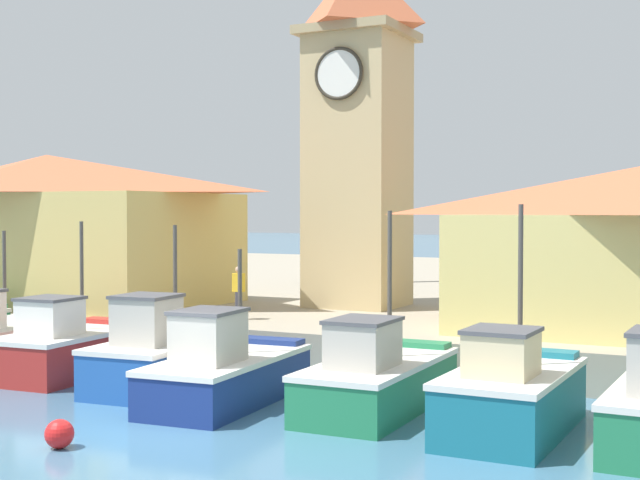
{
  "coord_description": "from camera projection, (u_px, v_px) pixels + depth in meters",
  "views": [
    {
      "loc": [
        10.43,
        -14.04,
        4.3
      ],
      "look_at": [
        -1.07,
        9.05,
        3.5
      ],
      "focal_mm": 50.0,
      "sensor_mm": 36.0,
      "label": 1
    }
  ],
  "objects": [
    {
      "name": "fishing_boat_left_inner",
      "position": [
        68.0,
        348.0,
        23.37
      ],
      "size": [
        2.41,
        4.43,
        4.06
      ],
      "color": "#AD2823",
      "rests_on": "ground"
    },
    {
      "name": "fishing_boat_mid_right",
      "position": [
        377.0,
        378.0,
        19.29
      ],
      "size": [
        2.18,
        5.16,
        4.34
      ],
      "color": "#237A4C",
      "rests_on": "ground"
    },
    {
      "name": "fishing_boat_right_inner",
      "position": [
        512.0,
        394.0,
        17.26
      ],
      "size": [
        2.18,
        4.45,
        4.46
      ],
      "color": "#196B7F",
      "rests_on": "ground"
    },
    {
      "name": "quay_wharf",
      "position": [
        512.0,
        293.0,
        41.52
      ],
      "size": [
        120.0,
        40.0,
        1.05
      ],
      "primitive_type": "cube",
      "color": "#9E937F",
      "rests_on": "ground"
    },
    {
      "name": "ground_plane",
      "position": [
        163.0,
        433.0,
        17.34
      ],
      "size": [
        300.0,
        300.0,
        0.0
      ],
      "primitive_type": "plane",
      "color": "teal"
    },
    {
      "name": "mooring_buoy",
      "position": [
        59.0,
        434.0,
        16.19
      ],
      "size": [
        0.53,
        0.53,
        0.53
      ],
      "primitive_type": "sphere",
      "color": "red",
      "rests_on": "ground"
    },
    {
      "name": "dock_worker_near_tower",
      "position": [
        239.0,
        292.0,
        26.96
      ],
      "size": [
        0.34,
        0.22,
        1.62
      ],
      "color": "#33333D",
      "rests_on": "quay_wharf"
    },
    {
      "name": "port_crane_near",
      "position": [
        339.0,
        116.0,
        40.79
      ],
      "size": [
        2.46,
        10.39,
        21.13
      ],
      "color": "#353539",
      "rests_on": "quay_wharf"
    },
    {
      "name": "clock_tower",
      "position": [
        358.0,
        121.0,
        30.73
      ],
      "size": [
        3.48,
        3.48,
        13.69
      ],
      "color": "tan",
      "rests_on": "quay_wharf"
    },
    {
      "name": "fishing_boat_mid_left",
      "position": [
        162.0,
        357.0,
        21.67
      ],
      "size": [
        2.46,
        4.5,
        3.99
      ],
      "color": "#2356A8",
      "rests_on": "ground"
    },
    {
      "name": "warehouse_left",
      "position": [
        47.0,
        227.0,
        32.68
      ],
      "size": [
        13.34,
        7.38,
        5.37
      ],
      "color": "tan",
      "rests_on": "quay_wharf"
    },
    {
      "name": "fishing_boat_center",
      "position": [
        225.0,
        372.0,
        19.99
      ],
      "size": [
        2.38,
        5.08,
        3.45
      ],
      "color": "navy",
      "rests_on": "ground"
    }
  ]
}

